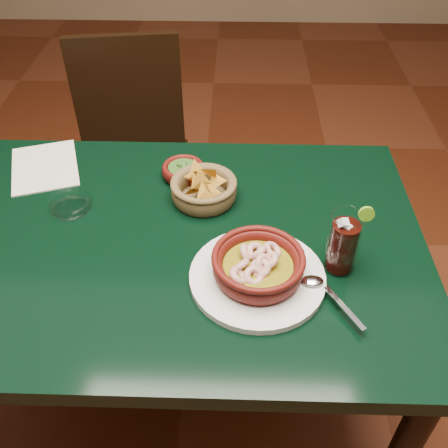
{
  "coord_description": "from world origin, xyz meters",
  "views": [
    {
      "loc": [
        0.16,
        -0.83,
        1.53
      ],
      "look_at": [
        0.14,
        -0.02,
        0.81
      ],
      "focal_mm": 40.0,
      "sensor_mm": 36.0,
      "label": 1
    }
  ],
  "objects_px": {
    "dining_chair": "(133,156)",
    "chip_basket": "(204,190)",
    "shrimp_plate": "(258,268)",
    "dining_table": "(167,266)",
    "cola_drink": "(343,243)"
  },
  "relations": [
    {
      "from": "dining_chair",
      "to": "chip_basket",
      "type": "bearing_deg",
      "value": -61.77
    },
    {
      "from": "dining_table",
      "to": "cola_drink",
      "type": "distance_m",
      "value": 0.43
    },
    {
      "from": "dining_table",
      "to": "dining_chair",
      "type": "bearing_deg",
      "value": 107.17
    },
    {
      "from": "dining_chair",
      "to": "chip_basket",
      "type": "relative_size",
      "value": 4.58
    },
    {
      "from": "shrimp_plate",
      "to": "cola_drink",
      "type": "xyz_separation_m",
      "value": [
        0.18,
        0.04,
        0.04
      ]
    },
    {
      "from": "dining_table",
      "to": "dining_chair",
      "type": "distance_m",
      "value": 0.76
    },
    {
      "from": "shrimp_plate",
      "to": "chip_basket",
      "type": "bearing_deg",
      "value": 115.56
    },
    {
      "from": "dining_table",
      "to": "cola_drink",
      "type": "relative_size",
      "value": 7.16
    },
    {
      "from": "dining_table",
      "to": "cola_drink",
      "type": "xyz_separation_m",
      "value": [
        0.39,
        -0.09,
        0.17
      ]
    },
    {
      "from": "dining_table",
      "to": "chip_basket",
      "type": "xyz_separation_m",
      "value": [
        0.09,
        0.14,
        0.13
      ]
    },
    {
      "from": "dining_table",
      "to": "cola_drink",
      "type": "height_order",
      "value": "cola_drink"
    },
    {
      "from": "dining_table",
      "to": "dining_chair",
      "type": "height_order",
      "value": "dining_chair"
    },
    {
      "from": "dining_chair",
      "to": "shrimp_plate",
      "type": "distance_m",
      "value": 0.98
    },
    {
      "from": "dining_chair",
      "to": "chip_basket",
      "type": "xyz_separation_m",
      "value": [
        0.3,
        -0.57,
        0.28
      ]
    },
    {
      "from": "dining_table",
      "to": "shrimp_plate",
      "type": "height_order",
      "value": "shrimp_plate"
    }
  ]
}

